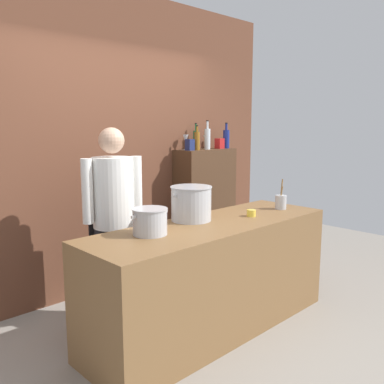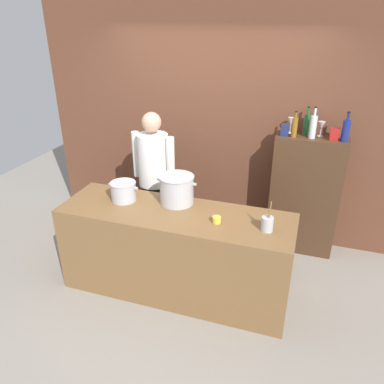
{
  "view_description": "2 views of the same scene",
  "coord_description": "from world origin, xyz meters",
  "px_view_note": "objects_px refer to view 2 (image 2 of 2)",
  "views": [
    {
      "loc": [
        -2.37,
        -2.21,
        1.69
      ],
      "look_at": [
        0.13,
        0.37,
        1.1
      ],
      "focal_mm": 38.72,
      "sensor_mm": 36.0,
      "label": 1
    },
    {
      "loc": [
        1.13,
        -2.89,
        2.6
      ],
      "look_at": [
        0.06,
        0.34,
        0.97
      ],
      "focal_mm": 35.1,
      "sensor_mm": 36.0,
      "label": 2
    }
  ],
  "objects_px": {
    "stockpot_large": "(177,190)",
    "wine_bottle_cobalt": "(346,130)",
    "butter_jar": "(217,220)",
    "wine_bottle_amber": "(294,127)",
    "wine_glass_short": "(291,122)",
    "stockpot_small": "(123,191)",
    "utensil_crock": "(267,224)",
    "spice_tin_navy": "(285,130)",
    "wine_glass_wide": "(322,126)",
    "wine_bottle_green": "(307,124)",
    "spice_tin_red": "(334,134)",
    "wine_bottle_clear": "(313,126)",
    "chef": "(154,173)"
  },
  "relations": [
    {
      "from": "stockpot_large",
      "to": "wine_bottle_cobalt",
      "type": "distance_m",
      "value": 1.83
    },
    {
      "from": "butter_jar",
      "to": "wine_bottle_amber",
      "type": "bearing_deg",
      "value": 66.48
    },
    {
      "from": "butter_jar",
      "to": "wine_glass_short",
      "type": "distance_m",
      "value": 1.52
    },
    {
      "from": "stockpot_small",
      "to": "butter_jar",
      "type": "distance_m",
      "value": 1.01
    },
    {
      "from": "utensil_crock",
      "to": "butter_jar",
      "type": "height_order",
      "value": "utensil_crock"
    },
    {
      "from": "butter_jar",
      "to": "spice_tin_navy",
      "type": "height_order",
      "value": "spice_tin_navy"
    },
    {
      "from": "utensil_crock",
      "to": "wine_glass_wide",
      "type": "xyz_separation_m",
      "value": [
        0.34,
        1.3,
        0.54
      ]
    },
    {
      "from": "wine_bottle_green",
      "to": "spice_tin_red",
      "type": "distance_m",
      "value": 0.32
    },
    {
      "from": "spice_tin_red",
      "to": "wine_bottle_cobalt",
      "type": "bearing_deg",
      "value": -8.22
    },
    {
      "from": "butter_jar",
      "to": "spice_tin_navy",
      "type": "xyz_separation_m",
      "value": [
        0.42,
        1.2,
        0.53
      ]
    },
    {
      "from": "wine_bottle_amber",
      "to": "wine_bottle_cobalt",
      "type": "distance_m",
      "value": 0.51
    },
    {
      "from": "wine_bottle_cobalt",
      "to": "utensil_crock",
      "type": "bearing_deg",
      "value": -115.84
    },
    {
      "from": "wine_bottle_cobalt",
      "to": "wine_bottle_clear",
      "type": "bearing_deg",
      "value": 178.68
    },
    {
      "from": "butter_jar",
      "to": "wine_bottle_cobalt",
      "type": "bearing_deg",
      "value": 49.44
    },
    {
      "from": "chef",
      "to": "wine_bottle_clear",
      "type": "height_order",
      "value": "wine_bottle_clear"
    },
    {
      "from": "wine_bottle_green",
      "to": "wine_bottle_clear",
      "type": "xyz_separation_m",
      "value": [
        0.07,
        -0.12,
        0.01
      ]
    },
    {
      "from": "utensil_crock",
      "to": "wine_glass_wide",
      "type": "bearing_deg",
      "value": 75.36
    },
    {
      "from": "wine_bottle_clear",
      "to": "spice_tin_red",
      "type": "height_order",
      "value": "wine_bottle_clear"
    },
    {
      "from": "chef",
      "to": "butter_jar",
      "type": "height_order",
      "value": "chef"
    },
    {
      "from": "wine_glass_wide",
      "to": "butter_jar",
      "type": "bearing_deg",
      "value": -121.09
    },
    {
      "from": "wine_bottle_green",
      "to": "spice_tin_navy",
      "type": "height_order",
      "value": "wine_bottle_green"
    },
    {
      "from": "spice_tin_red",
      "to": "wine_bottle_clear",
      "type": "bearing_deg",
      "value": -178.09
    },
    {
      "from": "wine_bottle_clear",
      "to": "wine_glass_wide",
      "type": "height_order",
      "value": "wine_bottle_clear"
    },
    {
      "from": "chef",
      "to": "wine_bottle_green",
      "type": "height_order",
      "value": "wine_bottle_green"
    },
    {
      "from": "wine_bottle_green",
      "to": "wine_glass_short",
      "type": "relative_size",
      "value": 1.75
    },
    {
      "from": "stockpot_small",
      "to": "butter_jar",
      "type": "relative_size",
      "value": 4.05
    },
    {
      "from": "spice_tin_red",
      "to": "stockpot_small",
      "type": "bearing_deg",
      "value": -150.76
    },
    {
      "from": "stockpot_small",
      "to": "wine_bottle_cobalt",
      "type": "height_order",
      "value": "wine_bottle_cobalt"
    },
    {
      "from": "wine_bottle_cobalt",
      "to": "stockpot_small",
      "type": "bearing_deg",
      "value": -152.34
    },
    {
      "from": "wine_bottle_cobalt",
      "to": "wine_bottle_clear",
      "type": "xyz_separation_m",
      "value": [
        -0.32,
        0.01,
        0.01
      ]
    },
    {
      "from": "stockpot_large",
      "to": "wine_bottle_cobalt",
      "type": "height_order",
      "value": "wine_bottle_cobalt"
    },
    {
      "from": "wine_glass_wide",
      "to": "chef",
      "type": "bearing_deg",
      "value": -161.18
    },
    {
      "from": "stockpot_small",
      "to": "butter_jar",
      "type": "xyz_separation_m",
      "value": [
        1.0,
        -0.14,
        -0.07
      ]
    },
    {
      "from": "wine_bottle_cobalt",
      "to": "wine_bottle_clear",
      "type": "height_order",
      "value": "wine_bottle_clear"
    },
    {
      "from": "utensil_crock",
      "to": "butter_jar",
      "type": "relative_size",
      "value": 3.57
    },
    {
      "from": "wine_bottle_clear",
      "to": "wine_glass_short",
      "type": "relative_size",
      "value": 1.92
    },
    {
      "from": "wine_bottle_amber",
      "to": "wine_bottle_cobalt",
      "type": "relative_size",
      "value": 0.9
    },
    {
      "from": "wine_glass_wide",
      "to": "wine_bottle_green",
      "type": "bearing_deg",
      "value": 172.59
    },
    {
      "from": "wine_bottle_amber",
      "to": "wine_glass_wide",
      "type": "bearing_deg",
      "value": 23.52
    },
    {
      "from": "butter_jar",
      "to": "wine_bottle_clear",
      "type": "bearing_deg",
      "value": 59.74
    },
    {
      "from": "utensil_crock",
      "to": "wine_glass_wide",
      "type": "relative_size",
      "value": 1.76
    },
    {
      "from": "wine_bottle_amber",
      "to": "wine_glass_short",
      "type": "bearing_deg",
      "value": 110.69
    },
    {
      "from": "wine_bottle_cobalt",
      "to": "butter_jar",
      "type": "bearing_deg",
      "value": -130.56
    },
    {
      "from": "wine_bottle_green",
      "to": "wine_glass_wide",
      "type": "height_order",
      "value": "wine_bottle_green"
    },
    {
      "from": "chef",
      "to": "spice_tin_red",
      "type": "relative_size",
      "value": 13.67
    },
    {
      "from": "spice_tin_navy",
      "to": "wine_bottle_green",
      "type": "bearing_deg",
      "value": 29.41
    },
    {
      "from": "wine_bottle_amber",
      "to": "wine_glass_wide",
      "type": "xyz_separation_m",
      "value": [
        0.27,
        0.12,
        0.01
      ]
    },
    {
      "from": "wine_bottle_clear",
      "to": "wine_bottle_green",
      "type": "bearing_deg",
      "value": 120.97
    },
    {
      "from": "stockpot_small",
      "to": "chef",
      "type": "bearing_deg",
      "value": 82.68
    },
    {
      "from": "stockpot_small",
      "to": "wine_bottle_amber",
      "type": "distance_m",
      "value": 1.91
    }
  ]
}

